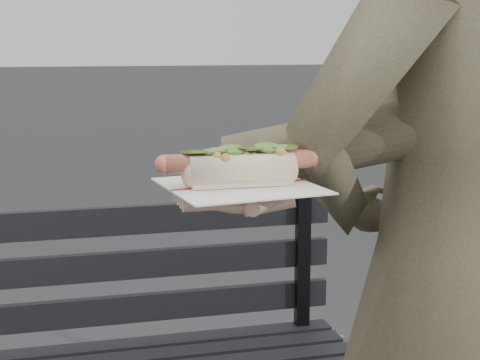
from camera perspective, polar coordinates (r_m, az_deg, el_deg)
name	(u,v)px	position (r m, az deg, el deg)	size (l,w,h in m)	color
park_bench	(69,350)	(2.03, -13.15, -12.70)	(1.50, 0.44, 0.88)	black
person	(455,297)	(1.27, 16.37, -8.69)	(0.66, 0.44, 1.82)	#413A2B
held_hotdog	(355,144)	(1.09, 8.90, 2.79)	(0.62, 0.31, 0.20)	#413A2B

